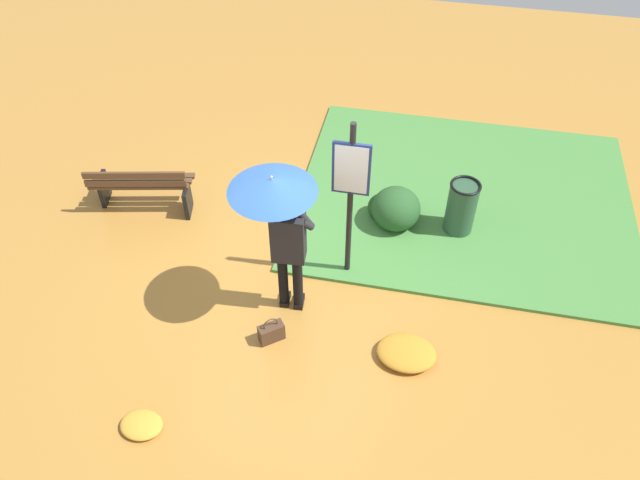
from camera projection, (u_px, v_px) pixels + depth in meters
name	position (u px, v px, depth m)	size (l,w,h in m)	color
ground_plane	(289.00, 286.00, 8.05)	(18.00, 18.00, 0.00)	#B27A33
grass_verge	(464.00, 198.00, 9.26)	(4.80, 4.00, 0.05)	#47843D
person_with_umbrella	(280.00, 212.00, 6.75)	(0.96, 0.96, 2.04)	black
info_sign_post	(351.00, 186.00, 7.23)	(0.44, 0.07, 2.30)	black
handbag	(271.00, 332.00, 7.37)	(0.32, 0.29, 0.37)	#4C3323
park_bench	(142.00, 186.00, 8.85)	(1.41, 0.65, 0.75)	black
trash_bin	(461.00, 208.00, 8.50)	(0.42, 0.42, 0.83)	#2D5138
shrub_cluster	(393.00, 208.00, 8.70)	(0.74, 0.67, 0.61)	#285628
leaf_pile_near_person	(406.00, 353.00, 7.22)	(0.69, 0.55, 0.15)	#C68428
leaf_pile_by_bench	(141.00, 425.00, 6.60)	(0.46, 0.37, 0.10)	gold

